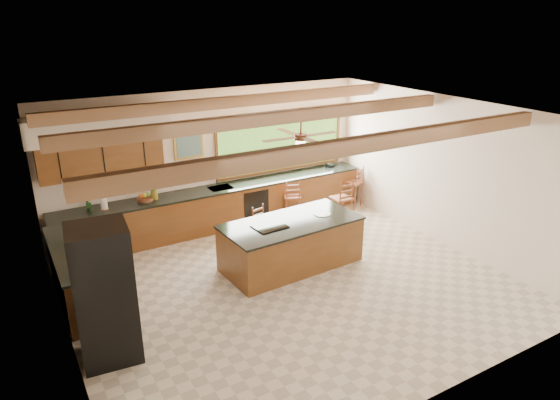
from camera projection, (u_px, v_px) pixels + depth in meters
ground at (290, 284)px, 8.78m from camera, size 7.20×7.20×0.00m
room_shell at (262, 155)px, 8.45m from camera, size 7.27×6.54×3.02m
counter_run at (193, 221)px, 10.27m from camera, size 7.12×3.10×1.26m
island at (291, 243)px, 9.29m from camera, size 2.64×1.35×0.92m
refrigerator at (105, 294)px, 6.62m from camera, size 0.83×0.81×1.95m
bar_stool_a at (254, 223)px, 9.88m from camera, size 0.43×0.43×0.97m
bar_stool_b at (343, 200)px, 10.87m from camera, size 0.41×0.41×1.11m
bar_stool_c at (293, 198)px, 11.15m from camera, size 0.48×0.48×1.01m
bar_stool_d at (355, 183)px, 12.06m from camera, size 0.48×0.48×1.03m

